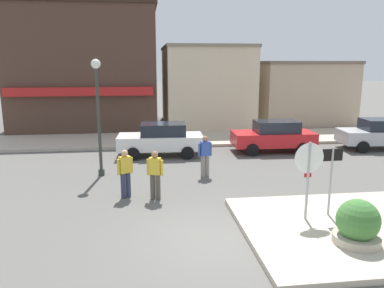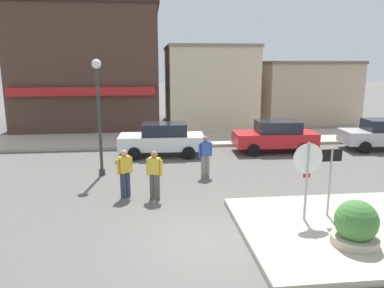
% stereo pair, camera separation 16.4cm
% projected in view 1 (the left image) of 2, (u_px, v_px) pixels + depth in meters
% --- Properties ---
extents(ground_plane, '(160.00, 160.00, 0.00)m').
position_uv_depth(ground_plane, '(219.00, 240.00, 9.35)').
color(ground_plane, '#5B5954').
extents(sidewalk_corner, '(6.40, 4.80, 0.15)m').
position_uv_depth(sidewalk_corner, '(363.00, 228.00, 9.88)').
color(sidewalk_corner, '#B7AD99').
rests_on(sidewalk_corner, ground).
extents(kerb_far, '(80.00, 4.00, 0.15)m').
position_uv_depth(kerb_far, '(177.00, 139.00, 21.44)').
color(kerb_far, '#B7AD99').
rests_on(kerb_far, ground).
extents(stop_sign, '(0.82, 0.07, 2.30)m').
position_uv_depth(stop_sign, '(308.00, 171.00, 10.00)').
color(stop_sign, '#9E9EA3').
rests_on(stop_sign, ground).
extents(one_way_sign, '(0.60, 0.06, 2.10)m').
position_uv_depth(one_way_sign, '(331.00, 174.00, 10.32)').
color(one_way_sign, '#9E9EA3').
rests_on(one_way_sign, ground).
extents(planter, '(1.10, 1.10, 1.23)m').
position_uv_depth(planter, '(357.00, 227.00, 8.81)').
color(planter, '#ADA38E').
rests_on(planter, ground).
extents(lamp_post, '(0.36, 0.36, 4.54)m').
position_uv_depth(lamp_post, '(98.00, 100.00, 14.16)').
color(lamp_post, '#333833').
rests_on(lamp_post, ground).
extents(parked_car_nearest, '(4.07, 2.01, 1.56)m').
position_uv_depth(parked_car_nearest, '(161.00, 139.00, 17.79)').
color(parked_car_nearest, white).
rests_on(parked_car_nearest, ground).
extents(parked_car_second, '(4.05, 1.98, 1.56)m').
position_uv_depth(parked_car_second, '(274.00, 136.00, 18.57)').
color(parked_car_second, red).
rests_on(parked_car_second, ground).
extents(parked_car_third, '(4.14, 2.15, 1.56)m').
position_uv_depth(parked_car_third, '(380.00, 134.00, 19.12)').
color(parked_car_third, '#B7B7BC').
rests_on(parked_car_third, ground).
extents(pedestrian_crossing_near, '(0.56, 0.30, 1.61)m').
position_uv_depth(pedestrian_crossing_near, '(205.00, 155.00, 14.45)').
color(pedestrian_crossing_near, gray).
rests_on(pedestrian_crossing_near, ground).
extents(pedestrian_crossing_far, '(0.55, 0.33, 1.61)m').
position_uv_depth(pedestrian_crossing_far, '(155.00, 174.00, 11.99)').
color(pedestrian_crossing_far, '#4C473D').
rests_on(pedestrian_crossing_far, ground).
extents(pedestrian_kerb_side, '(0.53, 0.36, 1.61)m').
position_uv_depth(pedestrian_kerb_side, '(125.00, 172.00, 12.15)').
color(pedestrian_kerb_side, '#2D334C').
rests_on(pedestrian_kerb_side, ground).
extents(building_corner_shop, '(9.33, 7.68, 7.99)m').
position_uv_depth(building_corner_shop, '(88.00, 68.00, 25.37)').
color(building_corner_shop, '#473328').
rests_on(building_corner_shop, ground).
extents(building_storefront_left_near, '(5.77, 8.04, 5.49)m').
position_uv_depth(building_storefront_left_near, '(204.00, 86.00, 26.72)').
color(building_storefront_left_near, beige).
rests_on(building_storefront_left_near, ground).
extents(building_storefront_left_mid, '(6.42, 7.46, 4.48)m').
position_uv_depth(building_storefront_left_mid, '(294.00, 92.00, 27.88)').
color(building_storefront_left_mid, tan).
rests_on(building_storefront_left_mid, ground).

